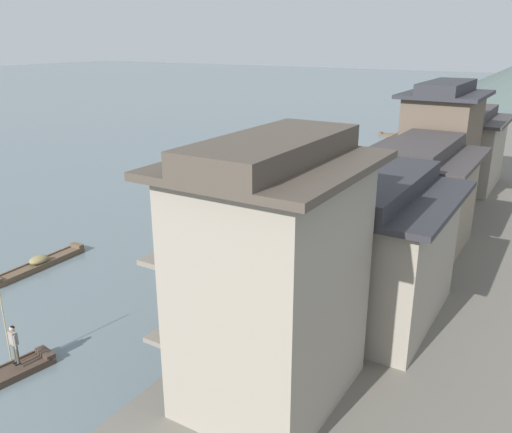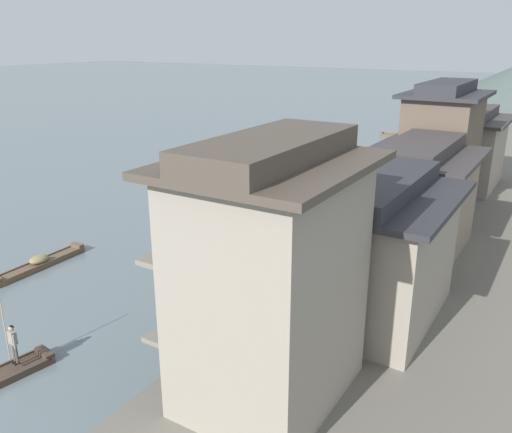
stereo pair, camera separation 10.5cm
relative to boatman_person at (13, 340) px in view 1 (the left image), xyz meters
The scene contains 11 objects.
boatman_person is the anchor object (origin of this frame).
boat_moored_nearest 10.07m from the boatman_person, 138.29° to the left, with size 1.01×5.71×0.68m.
boat_moored_second 11.83m from the boatman_person, 74.51° to the left, with size 1.92×5.53×0.43m.
boat_moored_third 22.23m from the boatman_person, 79.40° to the left, with size 1.77×5.43×0.56m.
boat_moored_far 50.25m from the boatman_person, 86.03° to the left, with size 1.33×5.65×0.35m.
boat_midriver_drifting 56.63m from the boatman_person, 92.31° to the left, with size 5.74×1.21×0.62m.
house_waterfront_nearest 10.30m from the boatman_person, 20.04° to the left, with size 5.60×6.66×8.74m.
house_waterfront_second 14.43m from the boatman_person, 46.60° to the left, with size 6.99×8.03×6.14m.
house_waterfront_tall 21.22m from the boatman_person, 63.24° to the left, with size 6.40×7.88×6.14m.
house_waterfront_narrow 28.04m from the boatman_person, 71.27° to the left, with size 5.26×6.89×8.74m.
house_waterfront_far 35.70m from the boatman_person, 74.91° to the left, with size 5.93×8.17×6.14m.
Camera 1 is at (18.65, -7.24, 12.04)m, focal length 36.96 mm.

